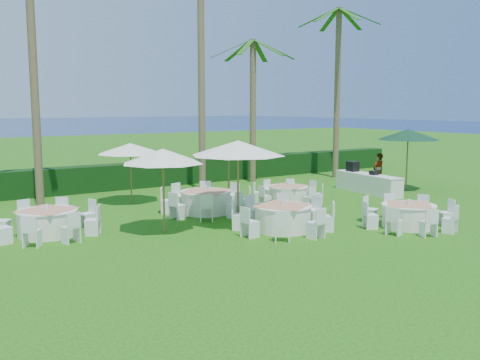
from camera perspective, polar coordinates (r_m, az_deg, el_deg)
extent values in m
plane|color=#19520E|center=(16.34, 4.90, -6.18)|extent=(120.00, 120.00, 0.00)
cube|color=black|center=(26.55, -11.31, 0.47)|extent=(34.00, 1.00, 1.20)
cylinder|color=white|center=(17.24, 4.58, -4.10)|extent=(1.80, 1.80, 0.78)
cylinder|color=white|center=(17.16, 4.59, -2.79)|extent=(1.88, 1.88, 0.03)
cube|color=tan|center=(17.15, 4.60, -2.71)|extent=(1.98, 1.98, 0.01)
cylinder|color=silver|center=(17.14, 4.60, -2.43)|extent=(0.13, 0.13, 0.17)
cube|color=white|center=(18.22, 7.73, -3.24)|extent=(0.49, 0.49, 0.94)
cube|color=white|center=(18.60, 4.60, -2.96)|extent=(0.62, 0.62, 0.94)
cube|color=white|center=(18.23, 1.46, -3.16)|extent=(0.49, 0.49, 0.94)
cube|color=white|center=(17.28, -0.10, -3.78)|extent=(0.62, 0.62, 0.94)
cube|color=white|center=(16.28, 1.05, -4.51)|extent=(0.49, 0.49, 0.94)
cube|color=white|center=(15.85, 4.57, -4.88)|extent=(0.62, 0.62, 0.94)
cube|color=white|center=(16.28, 8.09, -4.59)|extent=(0.49, 0.49, 0.94)
cube|color=white|center=(17.28, 9.27, -3.88)|extent=(0.62, 0.62, 0.94)
cylinder|color=white|center=(18.48, 17.53, -3.71)|extent=(1.69, 1.69, 0.73)
cylinder|color=white|center=(18.41, 17.58, -2.56)|extent=(1.76, 1.76, 0.03)
cube|color=tan|center=(18.40, 17.58, -2.48)|extent=(1.93, 1.93, 0.01)
cylinder|color=silver|center=(18.39, 17.59, -2.22)|extent=(0.12, 0.12, 0.16)
cube|color=white|center=(19.70, 18.77, -2.84)|extent=(0.53, 0.53, 0.88)
cube|color=white|center=(19.63, 15.83, -2.75)|extent=(0.54, 0.54, 0.88)
cube|color=white|center=(18.91, 13.75, -3.07)|extent=(0.53, 0.53, 0.88)
cube|color=white|center=(17.92, 13.74, -3.68)|extent=(0.54, 0.54, 0.88)
cube|color=white|center=(17.24, 16.12, -4.22)|extent=(0.53, 0.53, 0.88)
cube|color=white|center=(17.32, 19.47, -4.31)|extent=(0.54, 0.54, 0.88)
cube|color=white|center=(18.10, 21.50, -3.89)|extent=(0.53, 0.53, 0.88)
cube|color=white|center=(19.08, 21.10, -3.29)|extent=(0.54, 0.54, 0.88)
cylinder|color=white|center=(17.56, -19.84, -4.35)|extent=(1.77, 1.77, 0.77)
cylinder|color=white|center=(17.49, -19.90, -3.09)|extent=(1.84, 1.84, 0.03)
cube|color=tan|center=(17.48, -19.91, -3.01)|extent=(2.00, 2.00, 0.01)
cylinder|color=silver|center=(17.47, -19.92, -2.73)|extent=(0.12, 0.12, 0.16)
cube|color=white|center=(18.20, -15.99, -3.52)|extent=(0.52, 0.52, 0.92)
cube|color=white|center=(18.84, -18.58, -3.24)|extent=(0.59, 0.59, 0.92)
cube|color=white|center=(18.77, -21.80, -3.44)|extent=(0.52, 0.52, 0.92)
cube|color=white|center=(18.02, -24.05, -4.02)|extent=(0.59, 0.59, 0.92)
cube|color=white|center=(16.98, -24.01, -4.71)|extent=(0.52, 0.52, 0.92)
cube|color=white|center=(16.27, -21.33, -5.10)|extent=(0.59, 0.59, 0.92)
cube|color=white|center=(16.35, -17.62, -4.86)|extent=(0.52, 0.52, 0.92)
cube|color=white|center=(17.18, -15.45, -4.17)|extent=(0.59, 0.59, 0.92)
cylinder|color=white|center=(19.99, -3.66, -2.39)|extent=(1.84, 1.84, 0.80)
cylinder|color=white|center=(19.92, -3.67, -1.23)|extent=(1.92, 1.92, 0.03)
cube|color=tan|center=(19.91, -3.67, -1.16)|extent=(2.09, 2.09, 0.01)
cylinder|color=silver|center=(19.90, -3.67, -0.92)|extent=(0.13, 0.13, 0.17)
cube|color=white|center=(21.01, -0.91, -1.65)|extent=(0.55, 0.55, 0.96)
cube|color=white|center=(21.39, -3.71, -1.49)|extent=(0.61, 0.61, 0.96)
cube|color=white|center=(20.99, -6.48, -1.70)|extent=(0.55, 0.55, 0.96)
cube|color=white|center=(20.01, -7.79, -2.20)|extent=(0.61, 0.61, 0.96)
cube|color=white|center=(18.99, -6.70, -2.73)|extent=(0.55, 0.55, 0.96)
cube|color=white|center=(18.56, -3.61, -2.94)|extent=(0.61, 0.61, 0.96)
cube|color=white|center=(19.01, -0.55, -2.67)|extent=(0.55, 0.55, 0.96)
cube|color=white|center=(20.04, 0.47, -2.11)|extent=(0.61, 0.61, 0.96)
cylinder|color=white|center=(22.04, 5.16, -1.60)|extent=(1.57, 1.57, 0.68)
cylinder|color=white|center=(21.98, 5.17, -0.70)|extent=(1.63, 1.63, 0.03)
cube|color=tan|center=(21.98, 5.17, -0.63)|extent=(1.68, 1.68, 0.01)
cylinder|color=silver|center=(21.97, 5.17, -0.41)|extent=(0.11, 0.11, 0.15)
cube|color=white|center=(22.85, 7.47, -1.12)|extent=(0.40, 0.40, 0.82)
cube|color=white|center=(23.23, 5.36, -0.94)|extent=(0.54, 0.54, 0.82)
cube|color=white|center=(22.95, 3.14, -1.02)|extent=(0.40, 0.40, 0.82)
cube|color=white|center=(22.14, 2.00, -1.35)|extent=(0.54, 0.54, 0.82)
cube|color=white|center=(21.25, 2.68, -1.74)|extent=(0.40, 0.40, 0.82)
cube|color=white|center=(20.82, 4.94, -1.96)|extent=(0.54, 0.54, 0.82)
cube|color=white|center=(21.14, 7.35, -1.85)|extent=(0.40, 0.40, 0.82)
cube|color=white|center=(21.99, 8.35, -1.49)|extent=(0.54, 0.54, 0.82)
cylinder|color=brown|center=(16.81, -8.15, -1.38)|extent=(0.06, 0.06, 2.56)
cone|color=white|center=(16.66, -8.22, 2.54)|extent=(2.57, 2.57, 0.46)
sphere|color=brown|center=(16.65, -8.23, 3.08)|extent=(0.10, 0.10, 0.10)
cylinder|color=brown|center=(17.68, -0.21, -0.55)|extent=(0.07, 0.07, 2.74)
cone|color=white|center=(17.54, -0.22, 3.44)|extent=(3.12, 3.12, 0.49)
sphere|color=brown|center=(17.53, -0.22, 3.99)|extent=(0.11, 0.11, 0.11)
cylinder|color=brown|center=(22.21, -11.54, 0.56)|extent=(0.06, 0.06, 2.38)
cone|color=white|center=(22.11, -11.62, 3.31)|extent=(2.70, 2.70, 0.43)
sphere|color=brown|center=(22.09, -11.63, 3.69)|extent=(0.10, 0.10, 0.10)
cylinder|color=brown|center=(21.92, -1.22, 0.59)|extent=(0.06, 0.06, 2.35)
cone|color=white|center=(21.81, -1.22, 3.35)|extent=(2.61, 2.61, 0.42)
sphere|color=brown|center=(21.80, -1.23, 3.73)|extent=(0.09, 0.09, 0.09)
cylinder|color=brown|center=(26.30, 17.38, 1.93)|extent=(0.07, 0.07, 2.78)
cone|color=#0F371F|center=(26.20, 17.50, 4.66)|extent=(2.88, 2.88, 0.50)
sphere|color=brown|center=(26.20, 17.51, 5.03)|extent=(0.11, 0.11, 0.11)
cube|color=white|center=(25.20, 13.50, -0.40)|extent=(1.13, 3.80, 0.84)
cube|color=white|center=(25.14, 13.53, 0.59)|extent=(1.18, 3.85, 0.04)
cube|color=black|center=(25.96, 11.93, 1.43)|extent=(0.47, 0.56, 0.47)
cube|color=black|center=(24.85, 14.11, 0.75)|extent=(0.36, 0.36, 0.19)
imported|color=gray|center=(26.00, 14.53, 0.84)|extent=(0.65, 0.44, 1.76)
cylinder|color=brown|center=(22.60, -21.14, 10.40)|extent=(0.32, 0.32, 10.32)
cylinder|color=brown|center=(25.40, -4.17, 13.85)|extent=(0.32, 0.32, 13.21)
cylinder|color=brown|center=(27.94, 1.38, 7.31)|extent=(0.32, 0.32, 7.34)
cube|color=#1C5916|center=(28.33, 3.63, 13.75)|extent=(2.14, 1.11, 1.00)
cube|color=#1C5916|center=(29.13, 2.08, 13.60)|extent=(1.92, 1.56, 1.00)
cube|color=#1C5916|center=(28.91, -0.10, 13.65)|extent=(0.56, 2.22, 1.00)
cube|color=#1C5916|center=(27.88, -0.87, 13.86)|extent=(2.14, 1.11, 1.00)
cube|color=#1C5916|center=(27.05, 0.66, 14.04)|extent=(1.92, 1.56, 1.00)
cube|color=#1C5916|center=(27.29, 2.99, 13.98)|extent=(0.56, 2.22, 1.00)
cylinder|color=brown|center=(30.15, 10.32, 9.01)|extent=(0.32, 0.32, 9.21)
cube|color=#1C5916|center=(31.42, 11.66, 16.47)|extent=(2.21, 0.77, 1.00)
cube|color=#1C5916|center=(31.48, 9.58, 16.50)|extent=(0.91, 2.19, 1.00)
cube|color=#1C5916|center=(30.60, 8.38, 16.78)|extent=(1.71, 1.80, 1.00)
cube|color=#1C5916|center=(29.61, 9.31, 17.06)|extent=(2.21, 0.77, 1.00)
cube|color=#1C5916|center=(29.55, 11.52, 17.03)|extent=(0.91, 2.19, 1.00)
cube|color=#1C5916|center=(30.47, 12.67, 16.71)|extent=(1.71, 1.80, 1.00)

